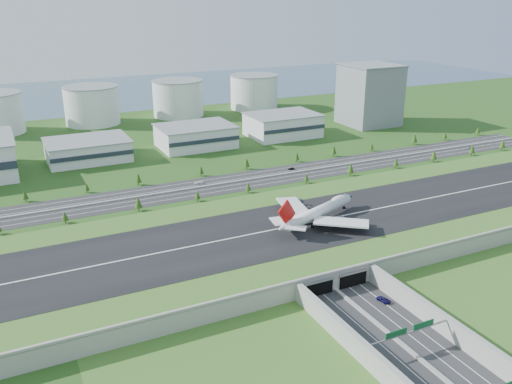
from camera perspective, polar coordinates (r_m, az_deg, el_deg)
name	(u,v)px	position (r m, az deg, el deg)	size (l,w,h in m)	color
ground	(279,244)	(270.92, 2.46, -5.45)	(1200.00, 1200.00, 0.00)	#284515
airfield_deck	(279,236)	(269.09, 2.48, -4.67)	(520.00, 100.00, 9.20)	gray
underpass_road	(417,349)	(199.59, 16.60, -15.53)	(38.80, 120.40, 8.00)	#28282B
sign_gantry_near	(409,333)	(200.18, 15.85, -14.10)	(38.70, 0.70, 9.80)	gray
north_expressway	(210,186)	(350.94, -4.88, 0.63)	(560.00, 36.00, 0.12)	#28282B
tree_row	(237,175)	(355.53, -2.03, 1.75)	(501.60, 48.73, 8.49)	#3D2819
hangar_mid_a	(88,150)	(422.95, -17.28, 4.24)	(58.00, 42.00, 15.00)	silver
hangar_mid_b	(196,136)	(442.21, -6.37, 5.85)	(58.00, 42.00, 17.00)	silver
hangar_mid_c	(283,125)	(473.73, 2.82, 7.04)	(58.00, 42.00, 19.00)	silver
office_tower	(370,95)	(525.46, 11.87, 9.95)	(46.00, 46.00, 55.00)	slate
fuel_tank_b	(92,106)	(540.12, -16.89, 8.71)	(50.00, 50.00, 35.00)	white
fuel_tank_c	(178,98)	(559.35, -8.20, 9.73)	(50.00, 50.00, 35.00)	white
fuel_tank_d	(254,92)	(590.30, -0.22, 10.48)	(50.00, 50.00, 35.00)	white
bay_water	(98,93)	(713.94, -16.34, 9.96)	(1200.00, 260.00, 0.06)	#38526B
boeing_747	(318,212)	(275.37, 6.57, -2.08)	(58.57, 54.32, 19.04)	white
car_0	(366,342)	(202.73, 11.48, -15.26)	(1.95, 4.85, 1.65)	#B4B4B9
car_2	(383,299)	(228.70, 13.25, -10.95)	(2.80, 6.07, 1.69)	#0F0D41
car_5	(291,169)	(382.68, 3.74, 2.46)	(1.62, 4.65, 1.53)	black
car_6	(470,148)	(467.04, 21.58, 4.36)	(2.85, 6.18, 1.72)	#A8A9AD
car_7	(199,183)	(355.08, -6.07, 0.98)	(2.41, 5.93, 1.72)	white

